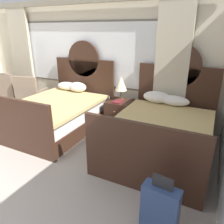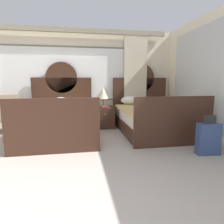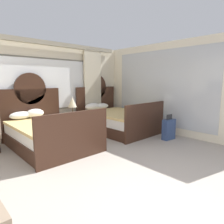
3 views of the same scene
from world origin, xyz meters
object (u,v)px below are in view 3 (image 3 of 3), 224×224
at_px(bed_near_window, 49,132).
at_px(suitcase_on_floor, 169,129).
at_px(nightstand_between_beds, 74,124).
at_px(table_lamp_on_nightstand, 72,102).
at_px(book_on_nightstand, 76,115).
at_px(bed_near_mirror, 116,120).

distance_m(bed_near_window, suitcase_on_floor, 3.11).
height_order(nightstand_between_beds, table_lamp_on_nightstand, table_lamp_on_nightstand).
relative_size(table_lamp_on_nightstand, suitcase_on_floor, 0.78).
bearing_deg(bed_near_window, book_on_nightstand, 27.00).
height_order(bed_near_window, bed_near_mirror, same).
bearing_deg(nightstand_between_beds, book_on_nightstand, -87.25).
height_order(bed_near_mirror, nightstand_between_beds, bed_near_mirror).
bearing_deg(book_on_nightstand, table_lamp_on_nightstand, 93.85).
bearing_deg(bed_near_mirror, suitcase_on_floor, -76.22).
distance_m(bed_near_window, bed_near_mirror, 2.25).
height_order(nightstand_between_beds, suitcase_on_floor, suitcase_on_floor).
xyz_separation_m(bed_near_mirror, book_on_nightstand, (-1.11, 0.58, 0.22)).
height_order(bed_near_window, suitcase_on_floor, bed_near_window).
bearing_deg(bed_near_mirror, nightstand_between_beds, 148.63).
distance_m(bed_near_window, book_on_nightstand, 1.29).
xyz_separation_m(bed_near_window, book_on_nightstand, (1.13, 0.58, 0.22)).
xyz_separation_m(bed_near_window, suitcase_on_floor, (2.65, -1.63, -0.08)).
height_order(table_lamp_on_nightstand, suitcase_on_floor, table_lamp_on_nightstand).
bearing_deg(bed_near_window, nightstand_between_beds, 31.19).
bearing_deg(table_lamp_on_nightstand, nightstand_between_beds, -84.37).
distance_m(nightstand_between_beds, table_lamp_on_nightstand, 0.66).
distance_m(bed_near_mirror, nightstand_between_beds, 1.31).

